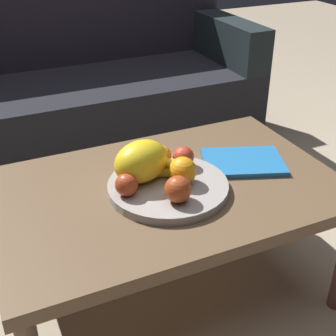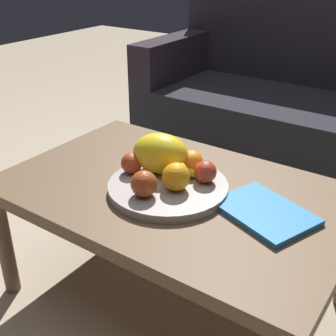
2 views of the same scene
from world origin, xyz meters
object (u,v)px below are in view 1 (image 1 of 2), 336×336
couch (82,93)px  apple_left (178,189)px  orange_left (183,171)px  magazine (243,162)px  coffee_table (166,199)px  melon_large_front (141,161)px  apple_right (183,157)px  banana_bunch (156,166)px  orange_front (160,156)px  apple_front (126,185)px  fruit_bowl (168,187)px

couch → apple_left: 1.28m
orange_left → magazine: (0.24, 0.06, -0.06)m
coffee_table → melon_large_front: bearing=160.8°
apple_left → magazine: (0.30, 0.14, -0.05)m
melon_large_front → apple_right: melon_large_front is taller
apple_right → banana_bunch: apple_right is taller
apple_left → apple_right: bearing=59.3°
couch → apple_left: size_ratio=22.96×
apple_right → couch: bearing=91.1°
orange_front → apple_left: bearing=-99.7°
apple_front → apple_left: (0.11, -0.09, 0.01)m
coffee_table → orange_front: (0.01, 0.07, 0.11)m
apple_right → banana_bunch: size_ratio=0.43×
orange_front → apple_right: 0.07m
apple_right → orange_left: bearing=-117.6°
orange_left → apple_front: size_ratio=1.26×
coffee_table → banana_bunch: size_ratio=6.70×
coffee_table → magazine: bearing=3.5°
orange_left → banana_bunch: size_ratio=0.53×
orange_front → fruit_bowl: bearing=-100.7°
apple_front → coffee_table: bearing=13.6°
orange_left → magazine: size_ratio=0.32×
coffee_table → apple_right: apple_right is taller
orange_front → coffee_table: bearing=-99.3°
orange_front → banana_bunch: orange_front is taller
fruit_bowl → apple_right: size_ratio=5.34×
couch → orange_left: couch is taller
apple_right → magazine: 0.21m
coffee_table → apple_left: size_ratio=13.83×
orange_left → apple_front: 0.17m
melon_large_front → banana_bunch: bearing=5.3°
apple_front → apple_right: apple_right is taller
apple_right → melon_large_front: bearing=-171.8°
couch → magazine: (0.22, -1.13, 0.12)m
couch → apple_right: 1.12m
melon_large_front → magazine: size_ratio=0.68×
couch → fruit_bowl: couch is taller
coffee_table → banana_bunch: banana_bunch is taller
couch → melon_large_front: (-0.12, -1.13, 0.20)m
orange_front → apple_front: (-0.15, -0.10, -0.00)m
couch → apple_front: couch is taller
orange_front → magazine: (0.26, -0.05, -0.05)m
orange_left → apple_front: (-0.17, 0.01, -0.01)m
couch → apple_front: size_ratio=26.60×
orange_front → banana_bunch: 0.05m
apple_front → apple_right: 0.22m
fruit_bowl → banana_bunch: size_ratio=2.29×
banana_bunch → fruit_bowl: bearing=-76.5°
coffee_table → couch: 1.15m
orange_left → banana_bunch: 0.09m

